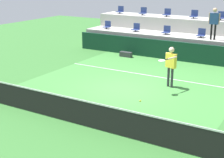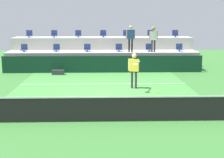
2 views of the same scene
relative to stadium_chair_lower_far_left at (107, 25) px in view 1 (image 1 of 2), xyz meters
name	(u,v)px [view 1 (image 1 of 2)]	position (x,y,z in m)	size (l,w,h in m)	color
ground_plane	(125,89)	(5.34, -7.23, -1.46)	(40.00, 40.00, 0.00)	#336B2D
court_inner_paint	(135,83)	(5.34, -6.23, -1.46)	(9.00, 10.00, 0.01)	#3D7F38
court_service_line	(148,75)	(5.34, -4.83, -1.46)	(9.00, 0.06, 0.00)	white
tennis_net	(67,108)	(5.34, -11.23, -0.97)	(10.48, 0.08, 1.07)	black
sponsor_backboard	(175,51)	(5.34, -1.23, -0.91)	(13.00, 0.16, 1.10)	#0F3323
seating_tier_lower	(182,46)	(5.34, 0.07, -0.84)	(13.00, 1.80, 1.25)	#ADAAA3
seating_tier_upper	(192,34)	(5.34, 1.87, -0.41)	(13.00, 1.80, 2.10)	#ADAAA3
stadium_chair_lower_far_left	(107,25)	(0.00, 0.00, 0.00)	(0.44, 0.40, 0.52)	#2D2D33
stadium_chair_lower_left	(136,28)	(2.18, 0.00, 0.00)	(0.44, 0.40, 0.52)	#2D2D33
stadium_chair_lower_mid_left	(166,31)	(4.28, 0.00, 0.00)	(0.44, 0.40, 0.52)	#2D2D33
stadium_chair_lower_mid_right	(201,34)	(6.45, 0.00, 0.00)	(0.44, 0.40, 0.52)	#2D2D33
stadium_chair_upper_far_left	(120,10)	(-0.01, 1.80, 0.85)	(0.44, 0.40, 0.52)	#2D2D33
stadium_chair_upper_left	(143,12)	(1.80, 1.80, 0.85)	(0.44, 0.40, 0.52)	#2D2D33
stadium_chair_upper_mid_left	(167,13)	(3.55, 1.80, 0.85)	(0.44, 0.40, 0.52)	#2D2D33
stadium_chair_upper_center	(194,15)	(5.38, 1.80, 0.85)	(0.44, 0.40, 0.52)	#2D2D33
stadium_chair_upper_mid_right	(221,16)	(7.07, 1.80, 0.85)	(0.44, 0.40, 0.52)	#2D2D33
tennis_player	(171,63)	(6.91, -5.98, -0.35)	(0.60, 1.33, 1.80)	#2D2D33
spectator_in_white	(214,20)	(7.21, -0.38, 0.86)	(0.62, 0.26, 1.77)	black
tennis_ball	(140,101)	(7.42, -9.97, -0.71)	(0.07, 0.07, 0.07)	#CCE033
equipment_bag	(126,54)	(2.52, -1.94, -1.31)	(0.76, 0.28, 0.30)	#333338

